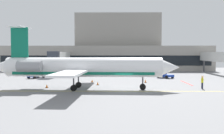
# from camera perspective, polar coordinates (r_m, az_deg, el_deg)

# --- Properties ---
(ground) EXTENTS (120.00, 120.00, 0.11)m
(ground) POSITION_cam_1_polar(r_m,az_deg,el_deg) (38.57, 2.51, -5.11)
(ground) COLOR slate
(terminal_building) EXTENTS (63.79, 13.96, 17.73)m
(terminal_building) POSITION_cam_1_polar(r_m,az_deg,el_deg) (85.36, -0.49, 3.62)
(terminal_building) COLOR gray
(terminal_building) RESTS_ON ground
(jet_bridge_west) EXTENTS (2.40, 23.30, 5.72)m
(jet_bridge_west) POSITION_cam_1_polar(r_m,az_deg,el_deg) (70.47, 21.66, 1.97)
(jet_bridge_west) COLOR silver
(jet_bridge_west) RESTS_ON ground
(jet_bridge_east) EXTENTS (2.40, 19.59, 5.73)m
(jet_bridge_east) POSITION_cam_1_polar(r_m,az_deg,el_deg) (68.99, -10.79, 2.12)
(jet_bridge_east) COLOR silver
(jet_bridge_east) RESTS_ON ground
(regional_jet) EXTENTS (28.56, 22.81, 9.28)m
(regional_jet) POSITION_cam_1_polar(r_m,az_deg,el_deg) (39.91, -6.71, -0.06)
(regional_jet) COLOR white
(regional_jet) RESTS_ON ground
(baggage_tug) EXTENTS (3.21, 4.31, 2.03)m
(baggage_tug) POSITION_cam_1_polar(r_m,az_deg,el_deg) (60.13, -15.48, -1.35)
(baggage_tug) COLOR #19389E
(baggage_tug) RESTS_ON ground
(pushback_tractor) EXTENTS (3.37, 4.04, 1.99)m
(pushback_tractor) POSITION_cam_1_polar(r_m,az_deg,el_deg) (58.96, 10.89, -1.39)
(pushback_tractor) COLOR #19389E
(pushback_tractor) RESTS_ON ground
(fuel_tank) EXTENTS (8.00, 1.92, 2.26)m
(fuel_tank) POSITION_cam_1_polar(r_m,az_deg,el_deg) (70.31, -5.47, -0.34)
(fuel_tank) COLOR white
(fuel_tank) RESTS_ON ground
(marshaller) EXTENTS (0.34, 0.83, 1.97)m
(marshaller) POSITION_cam_1_polar(r_m,az_deg,el_deg) (42.74, 18.53, -3.04)
(marshaller) COLOR #191E33
(marshaller) RESTS_ON ground
(safety_cone_alpha) EXTENTS (0.47, 0.47, 0.55)m
(safety_cone_alpha) POSITION_cam_1_polar(r_m,az_deg,el_deg) (45.25, -3.04, -3.52)
(safety_cone_alpha) COLOR orange
(safety_cone_alpha) RESTS_ON ground
(safety_cone_bravo) EXTENTS (0.47, 0.47, 0.55)m
(safety_cone_bravo) POSITION_cam_1_polar(r_m,az_deg,el_deg) (43.01, -13.61, -3.95)
(safety_cone_bravo) COLOR orange
(safety_cone_bravo) RESTS_ON ground
(safety_cone_charlie) EXTENTS (0.47, 0.47, 0.55)m
(safety_cone_charlie) POSITION_cam_1_polar(r_m,az_deg,el_deg) (49.33, 7.09, -3.00)
(safety_cone_charlie) COLOR orange
(safety_cone_charlie) RESTS_ON ground
(safety_cone_delta) EXTENTS (0.47, 0.47, 0.55)m
(safety_cone_delta) POSITION_cam_1_polar(r_m,az_deg,el_deg) (49.48, -4.22, -2.97)
(safety_cone_delta) COLOR orange
(safety_cone_delta) RESTS_ON ground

